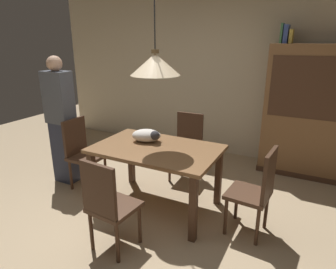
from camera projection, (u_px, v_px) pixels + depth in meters
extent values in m
plane|color=tan|center=(138.00, 233.00, 3.03)|extent=(10.00, 10.00, 0.00)
cube|color=beige|center=(222.00, 68.00, 4.82)|extent=(6.40, 0.10, 2.90)
cube|color=brown|center=(156.00, 149.00, 3.29)|extent=(1.40, 0.90, 0.04)
cube|color=#472D1E|center=(93.00, 182.00, 3.35)|extent=(0.07, 0.07, 0.71)
cube|color=#472D1E|center=(193.00, 209.00, 2.81)|extent=(0.07, 0.07, 0.71)
cube|color=#472D1E|center=(131.00, 158.00, 4.01)|extent=(0.07, 0.07, 0.71)
cube|color=#472D1E|center=(218.00, 177.00, 3.47)|extent=(0.07, 0.07, 0.71)
cube|color=#472D1E|center=(248.00, 194.00, 2.93)|extent=(0.43, 0.43, 0.04)
cube|color=#40291B|center=(269.00, 175.00, 2.76)|extent=(0.07, 0.38, 0.48)
cylinder|color=#472D1E|center=(236.00, 202.00, 3.21)|extent=(0.04, 0.04, 0.41)
cylinder|color=#472D1E|center=(226.00, 216.00, 2.95)|extent=(0.04, 0.04, 0.41)
cylinder|color=#472D1E|center=(266.00, 211.00, 3.05)|extent=(0.04, 0.04, 0.41)
cylinder|color=#472D1E|center=(257.00, 227.00, 2.79)|extent=(0.04, 0.04, 0.41)
cube|color=#472D1E|center=(115.00, 207.00, 2.71)|extent=(0.43, 0.43, 0.04)
cube|color=#40291B|center=(98.00, 190.00, 2.49)|extent=(0.38, 0.07, 0.48)
cylinder|color=#472D1E|center=(140.00, 224.00, 2.83)|extent=(0.04, 0.04, 0.41)
cylinder|color=#472D1E|center=(115.00, 214.00, 2.99)|extent=(0.04, 0.04, 0.41)
cylinder|color=#472D1E|center=(117.00, 243.00, 2.57)|extent=(0.04, 0.04, 0.41)
cylinder|color=#472D1E|center=(91.00, 231.00, 2.73)|extent=(0.04, 0.04, 0.41)
cube|color=#472D1E|center=(185.00, 151.00, 4.06)|extent=(0.42, 0.42, 0.04)
cube|color=#40291B|center=(190.00, 129.00, 4.14)|extent=(0.38, 0.05, 0.48)
cylinder|color=#472D1E|center=(170.00, 168.00, 4.06)|extent=(0.04, 0.04, 0.41)
cylinder|color=#472D1E|center=(191.00, 172.00, 3.93)|extent=(0.04, 0.04, 0.41)
cylinder|color=#472D1E|center=(179.00, 160.00, 4.34)|extent=(0.04, 0.04, 0.41)
cylinder|color=#472D1E|center=(199.00, 163.00, 4.21)|extent=(0.04, 0.04, 0.41)
cube|color=#472D1E|center=(87.00, 157.00, 3.84)|extent=(0.40, 0.40, 0.04)
cube|color=#40291B|center=(75.00, 136.00, 3.84)|extent=(0.04, 0.38, 0.48)
cylinder|color=#472D1E|center=(89.00, 180.00, 3.71)|extent=(0.04, 0.04, 0.41)
cylinder|color=#472D1E|center=(106.00, 171.00, 3.98)|extent=(0.04, 0.04, 0.41)
cylinder|color=#472D1E|center=(71.00, 175.00, 3.85)|extent=(0.04, 0.04, 0.41)
cylinder|color=#472D1E|center=(88.00, 166.00, 4.12)|extent=(0.04, 0.04, 0.41)
ellipsoid|color=silver|center=(146.00, 135.00, 3.45)|extent=(0.40, 0.33, 0.15)
sphere|color=#333338|center=(155.00, 135.00, 3.37)|extent=(0.11, 0.11, 0.11)
cylinder|color=#333338|center=(141.00, 137.00, 3.57)|extent=(0.18, 0.04, 0.04)
cone|color=beige|center=(155.00, 64.00, 3.00)|extent=(0.52, 0.52, 0.22)
cylinder|color=#513D23|center=(155.00, 51.00, 2.96)|extent=(0.08, 0.08, 0.04)
cube|color=brown|center=(306.00, 112.00, 4.12)|extent=(1.10, 0.44, 1.85)
cube|color=#472D1E|center=(309.00, 88.00, 3.81)|extent=(0.97, 0.01, 0.81)
cube|color=#472D1E|center=(297.00, 170.00, 4.39)|extent=(1.12, 0.45, 0.08)
cube|color=#427A4C|center=(282.00, 33.00, 3.98)|extent=(0.03, 0.20, 0.26)
cube|color=#384C93|center=(286.00, 34.00, 3.96)|extent=(0.06, 0.24, 0.24)
cube|color=gold|center=(291.00, 36.00, 3.94)|extent=(0.04, 0.20, 0.18)
cube|color=#2D3347|center=(65.00, 152.00, 4.03)|extent=(0.30, 0.20, 0.85)
cube|color=#4C515B|center=(58.00, 97.00, 3.79)|extent=(0.36, 0.22, 0.67)
sphere|color=tan|center=(54.00, 64.00, 3.66)|extent=(0.19, 0.19, 0.19)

